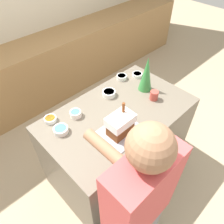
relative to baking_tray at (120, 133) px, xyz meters
The scene contains 15 objects.
ground_plane 0.96m from the baking_tray, 47.02° to the left, with size 12.00×12.00×0.00m, color tan.
wall_back 2.30m from the baking_tray, 85.68° to the left, with size 8.00×0.05×2.60m.
back_cabinet_block 2.00m from the baking_tray, 84.95° to the left, with size 6.00×0.60×0.91m.
kitchen_island 0.53m from the baking_tray, 47.02° to the left, with size 1.41×0.85×0.93m.
baking_tray is the anchor object (origin of this frame).
gingerbread_house 0.11m from the baking_tray, 23.09° to the left, with size 0.22×0.15×0.28m.
decorative_tree 0.68m from the baking_tray, 21.65° to the left, with size 0.13×0.13×0.36m.
candy_bowl_beside_tree 0.85m from the baking_tray, 31.54° to the left, with size 0.11×0.11×0.04m.
candy_bowl_behind_tray 0.50m from the baking_tray, 57.11° to the left, with size 0.13×0.13×0.05m.
candy_bowl_center_rear 0.62m from the baking_tray, 122.90° to the left, with size 0.11×0.11×0.04m.
candy_bowl_far_left 0.44m from the baking_tray, 108.64° to the left, with size 0.10×0.10×0.05m.
candy_bowl_near_tray_left 0.49m from the baking_tray, 134.19° to the left, with size 0.12×0.12×0.05m.
candy_bowl_near_tray_right 0.77m from the baking_tray, 43.14° to the left, with size 0.11×0.11×0.04m.
mug 0.55m from the baking_tray, ahead, with size 0.08×0.08×0.09m.
person 0.63m from the baking_tray, 125.63° to the right, with size 0.44×0.56×1.69m.
Camera 1 is at (-1.03, -0.98, 2.32)m, focal length 35.00 mm.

